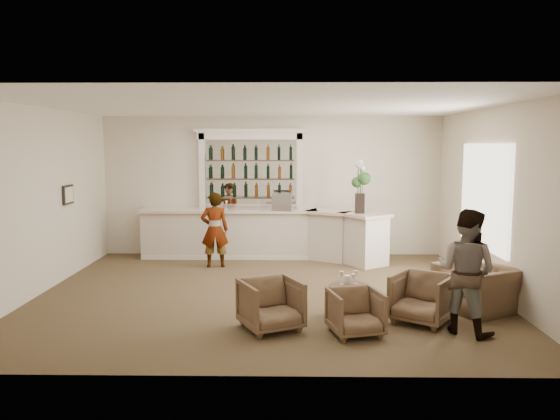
% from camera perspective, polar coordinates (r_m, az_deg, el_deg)
% --- Properties ---
extents(ground, '(8.00, 8.00, 0.00)m').
position_cam_1_polar(ground, '(9.84, -1.44, -8.69)').
color(ground, brown).
rests_on(ground, ground).
extents(room_shell, '(8.04, 7.02, 3.32)m').
position_cam_1_polar(room_shell, '(10.18, -0.40, 5.19)').
color(room_shell, beige).
rests_on(room_shell, ground).
extents(bar_counter, '(5.72, 1.80, 1.14)m').
position_cam_1_polar(bar_counter, '(12.64, -1.64, -2.52)').
color(bar_counter, silver).
rests_on(bar_counter, ground).
extents(back_bar_alcove, '(2.64, 0.25, 3.00)m').
position_cam_1_polar(back_bar_alcove, '(12.92, -3.07, 4.18)').
color(back_bar_alcove, white).
rests_on(back_bar_alcove, ground).
extents(cocktail_table, '(0.64, 0.64, 0.50)m').
position_cam_1_polar(cocktail_table, '(8.53, 7.26, -9.44)').
color(cocktail_table, '#4C3321').
rests_on(cocktail_table, ground).
extents(sommelier, '(0.64, 0.47, 1.62)m').
position_cam_1_polar(sommelier, '(11.81, -6.84, -2.06)').
color(sommelier, gray).
rests_on(sommelier, ground).
extents(guest, '(1.08, 1.06, 1.76)m').
position_cam_1_polar(guest, '(8.08, 18.88, -6.09)').
color(guest, gray).
rests_on(guest, ground).
extents(armchair_left, '(1.05, 1.06, 0.73)m').
position_cam_1_polar(armchair_left, '(7.90, -0.96, -9.85)').
color(armchair_left, brown).
rests_on(armchair_left, ground).
extents(armchair_center, '(0.83, 0.85, 0.64)m').
position_cam_1_polar(armchair_center, '(7.78, 7.90, -10.55)').
color(armchair_center, brown).
rests_on(armchair_center, ground).
extents(armchair_right, '(1.11, 1.12, 0.74)m').
position_cam_1_polar(armchair_right, '(8.46, 14.60, -8.91)').
color(armchair_right, brown).
rests_on(armchair_right, ground).
extents(armchair_far, '(1.37, 1.43, 0.72)m').
position_cam_1_polar(armchair_far, '(9.35, 19.81, -7.66)').
color(armchair_far, brown).
rests_on(armchair_far, ground).
extents(espresso_machine, '(0.46, 0.40, 0.39)m').
position_cam_1_polar(espresso_machine, '(12.44, 0.21, 0.87)').
color(espresso_machine, '#B4B4B9').
rests_on(espresso_machine, bar_counter).
extents(flower_vase, '(0.30, 0.30, 1.15)m').
position_cam_1_polar(flower_vase, '(12.04, 8.36, 2.75)').
color(flower_vase, black).
rests_on(flower_vase, bar_counter).
extents(wine_glass_bar_left, '(0.07, 0.07, 0.21)m').
position_cam_1_polar(wine_glass_bar_left, '(12.55, -2.17, 0.50)').
color(wine_glass_bar_left, white).
rests_on(wine_glass_bar_left, bar_counter).
extents(wine_glass_bar_right, '(0.07, 0.07, 0.21)m').
position_cam_1_polar(wine_glass_bar_right, '(12.62, -5.62, 0.51)').
color(wine_glass_bar_right, white).
rests_on(wine_glass_bar_right, bar_counter).
extents(wine_glass_tbl_a, '(0.07, 0.07, 0.21)m').
position_cam_1_polar(wine_glass_tbl_a, '(8.46, 6.46, -7.09)').
color(wine_glass_tbl_a, white).
rests_on(wine_glass_tbl_a, cocktail_table).
extents(wine_glass_tbl_b, '(0.07, 0.07, 0.21)m').
position_cam_1_polar(wine_glass_tbl_b, '(8.53, 7.91, -6.99)').
color(wine_glass_tbl_b, white).
rests_on(wine_glass_tbl_b, cocktail_table).
extents(wine_glass_tbl_c, '(0.07, 0.07, 0.21)m').
position_cam_1_polar(wine_glass_tbl_c, '(8.32, 7.67, -7.34)').
color(wine_glass_tbl_c, white).
rests_on(wine_glass_tbl_c, cocktail_table).
extents(napkin_holder, '(0.08, 0.08, 0.12)m').
position_cam_1_polar(napkin_holder, '(8.58, 7.05, -7.19)').
color(napkin_holder, white).
rests_on(napkin_holder, cocktail_table).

